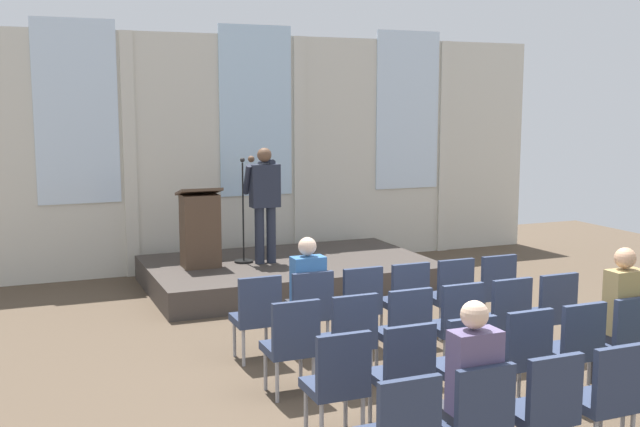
# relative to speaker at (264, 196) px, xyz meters

# --- Properties ---
(ground_plane) EXTENTS (16.76, 16.76, 0.00)m
(ground_plane) POSITION_rel_speaker_xyz_m (0.37, -4.86, -1.36)
(ground_plane) COLOR brown
(rear_partition) EXTENTS (10.56, 0.14, 3.97)m
(rear_partition) POSITION_rel_speaker_xyz_m (0.40, 1.58, 0.60)
(rear_partition) COLOR beige
(rear_partition) RESTS_ON ground
(stage_platform) EXTENTS (4.13, 2.59, 0.38)m
(stage_platform) POSITION_rel_speaker_xyz_m (0.37, -0.01, -1.18)
(stage_platform) COLOR #3F3833
(stage_platform) RESTS_ON ground
(speaker) EXTENTS (0.50, 0.69, 1.70)m
(speaker) POSITION_rel_speaker_xyz_m (0.00, 0.00, 0.00)
(speaker) COLOR #232838
(speaker) RESTS_ON stage_platform
(mic_stand) EXTENTS (0.28, 0.28, 1.55)m
(mic_stand) POSITION_rel_speaker_xyz_m (-0.28, 0.15, -0.65)
(mic_stand) COLOR black
(mic_stand) RESTS_ON stage_platform
(lectern) EXTENTS (0.60, 0.48, 1.16)m
(lectern) POSITION_rel_speaker_xyz_m (-0.94, 0.09, -0.43)
(lectern) COLOR #4C3828
(lectern) RESTS_ON stage_platform
(chair_r0_c0) EXTENTS (0.46, 0.44, 0.94)m
(chair_r0_c0) POSITION_rel_speaker_xyz_m (-1.11, -3.11, -0.83)
(chair_r0_c0) COLOR #99999E
(chair_r0_c0) RESTS_ON ground
(chair_r0_c1) EXTENTS (0.46, 0.44, 0.94)m
(chair_r0_c1) POSITION_rel_speaker_xyz_m (-0.52, -3.11, -0.83)
(chair_r0_c1) COLOR #99999E
(chair_r0_c1) RESTS_ON ground
(audience_r0_c1) EXTENTS (0.36, 0.39, 1.29)m
(audience_r0_c1) POSITION_rel_speaker_xyz_m (-0.52, -3.03, -0.64)
(audience_r0_c1) COLOR #2D2D33
(audience_r0_c1) RESTS_ON ground
(chair_r0_c2) EXTENTS (0.46, 0.44, 0.94)m
(chair_r0_c2) POSITION_rel_speaker_xyz_m (0.07, -3.11, -0.83)
(chair_r0_c2) COLOR #99999E
(chair_r0_c2) RESTS_ON ground
(chair_r0_c3) EXTENTS (0.46, 0.44, 0.94)m
(chair_r0_c3) POSITION_rel_speaker_xyz_m (0.66, -3.11, -0.83)
(chair_r0_c3) COLOR #99999E
(chair_r0_c3) RESTS_ON ground
(chair_r0_c4) EXTENTS (0.46, 0.44, 0.94)m
(chair_r0_c4) POSITION_rel_speaker_xyz_m (1.25, -3.11, -0.83)
(chair_r0_c4) COLOR #99999E
(chair_r0_c4) RESTS_ON ground
(chair_r0_c5) EXTENTS (0.46, 0.44, 0.94)m
(chair_r0_c5) POSITION_rel_speaker_xyz_m (1.85, -3.11, -0.83)
(chair_r0_c5) COLOR #99999E
(chair_r0_c5) RESTS_ON ground
(chair_r1_c0) EXTENTS (0.46, 0.44, 0.94)m
(chair_r1_c0) POSITION_rel_speaker_xyz_m (-1.11, -4.18, -0.83)
(chair_r1_c0) COLOR #99999E
(chair_r1_c0) RESTS_ON ground
(chair_r1_c1) EXTENTS (0.46, 0.44, 0.94)m
(chair_r1_c1) POSITION_rel_speaker_xyz_m (-0.52, -4.18, -0.83)
(chair_r1_c1) COLOR #99999E
(chair_r1_c1) RESTS_ON ground
(chair_r1_c2) EXTENTS (0.46, 0.44, 0.94)m
(chair_r1_c2) POSITION_rel_speaker_xyz_m (0.07, -4.18, -0.83)
(chair_r1_c2) COLOR #99999E
(chair_r1_c2) RESTS_ON ground
(chair_r1_c3) EXTENTS (0.46, 0.44, 0.94)m
(chair_r1_c3) POSITION_rel_speaker_xyz_m (0.66, -4.18, -0.83)
(chair_r1_c3) COLOR #99999E
(chair_r1_c3) RESTS_ON ground
(chair_r1_c4) EXTENTS (0.46, 0.44, 0.94)m
(chair_r1_c4) POSITION_rel_speaker_xyz_m (1.25, -4.18, -0.83)
(chair_r1_c4) COLOR #99999E
(chair_r1_c4) RESTS_ON ground
(chair_r1_c5) EXTENTS (0.46, 0.44, 0.94)m
(chair_r1_c5) POSITION_rel_speaker_xyz_m (1.85, -4.18, -0.83)
(chair_r1_c5) COLOR #99999E
(chair_r1_c5) RESTS_ON ground
(chair_r2_c0) EXTENTS (0.46, 0.44, 0.94)m
(chair_r2_c0) POSITION_rel_speaker_xyz_m (-1.11, -5.25, -0.83)
(chair_r2_c0) COLOR #99999E
(chair_r2_c0) RESTS_ON ground
(chair_r2_c1) EXTENTS (0.46, 0.44, 0.94)m
(chair_r2_c1) POSITION_rel_speaker_xyz_m (-0.52, -5.25, -0.83)
(chair_r2_c1) COLOR #99999E
(chair_r2_c1) RESTS_ON ground
(chair_r2_c2) EXTENTS (0.46, 0.44, 0.94)m
(chair_r2_c2) POSITION_rel_speaker_xyz_m (0.07, -5.25, -0.83)
(chair_r2_c2) COLOR #99999E
(chair_r2_c2) RESTS_ON ground
(chair_r2_c3) EXTENTS (0.46, 0.44, 0.94)m
(chair_r2_c3) POSITION_rel_speaker_xyz_m (0.66, -5.25, -0.83)
(chair_r2_c3) COLOR #99999E
(chair_r2_c3) RESTS_ON ground
(chair_r2_c4) EXTENTS (0.46, 0.44, 0.94)m
(chair_r2_c4) POSITION_rel_speaker_xyz_m (1.25, -5.25, -0.83)
(chair_r2_c4) COLOR #99999E
(chair_r2_c4) RESTS_ON ground
(chair_r2_c5) EXTENTS (0.46, 0.44, 0.94)m
(chair_r2_c5) POSITION_rel_speaker_xyz_m (1.85, -5.25, -0.83)
(chair_r2_c5) COLOR #99999E
(chair_r2_c5) RESTS_ON ground
(audience_r2_c5) EXTENTS (0.36, 0.39, 1.39)m
(audience_r2_c5) POSITION_rel_speaker_xyz_m (1.85, -5.17, -0.60)
(audience_r2_c5) COLOR #2D2D33
(audience_r2_c5) RESTS_ON ground
(chair_r3_c1) EXTENTS (0.46, 0.44, 0.94)m
(chair_r3_c1) POSITION_rel_speaker_xyz_m (-0.52, -6.32, -0.83)
(chair_r3_c1) COLOR #99999E
(chair_r3_c1) RESTS_ON ground
(audience_r3_c1) EXTENTS (0.36, 0.39, 1.37)m
(audience_r3_c1) POSITION_rel_speaker_xyz_m (-0.52, -6.24, -0.61)
(audience_r3_c1) COLOR #2D2D33
(audience_r3_c1) RESTS_ON ground
(chair_r3_c2) EXTENTS (0.46, 0.44, 0.94)m
(chair_r3_c2) POSITION_rel_speaker_xyz_m (0.07, -6.32, -0.83)
(chair_r3_c2) COLOR #99999E
(chair_r3_c2) RESTS_ON ground
(chair_r3_c3) EXTENTS (0.46, 0.44, 0.94)m
(chair_r3_c3) POSITION_rel_speaker_xyz_m (0.66, -6.32, -0.83)
(chair_r3_c3) COLOR #99999E
(chair_r3_c3) RESTS_ON ground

